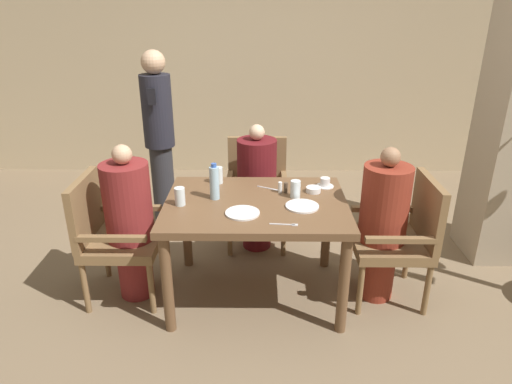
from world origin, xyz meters
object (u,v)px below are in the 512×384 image
plate_main_left (242,213)px  glass_tall_near (218,175)px  diner_in_left_chair (130,222)px  glass_tall_far (295,189)px  teacup_with_saucer (325,183)px  chair_far_side (257,187)px  water_bottle (214,182)px  bowl_small (313,190)px  chair_left_side (111,232)px  glass_tall_mid (180,196)px  plate_main_right (302,206)px  diner_in_far_chair (257,187)px  standing_host (159,134)px  diner_in_right_chair (383,224)px  chair_right_side (402,234)px

plate_main_left → glass_tall_near: size_ratio=1.81×
diner_in_left_chair → glass_tall_far: diner_in_left_chair is taller
diner_in_left_chair → teacup_with_saucer: bearing=11.2°
chair_far_side → water_bottle: 0.92m
bowl_small → glass_tall_far: 0.17m
chair_far_side → glass_tall_far: (0.27, -0.77, 0.30)m
chair_left_side → chair_far_side: size_ratio=1.00×
glass_tall_mid → water_bottle: bearing=26.0°
glass_tall_near → plate_main_right: bearing=-35.7°
diner_in_far_chair → standing_host: 1.06m
diner_in_left_chair → diner_in_far_chair: size_ratio=1.05×
standing_host → glass_tall_far: (1.15, -1.13, -0.06)m
glass_tall_mid → glass_tall_far: same height
diner_in_far_chair → water_bottle: diner_in_far_chair is taller
teacup_with_saucer → bowl_small: 0.14m
standing_host → teacup_with_saucer: bearing=-34.2°
glass_tall_near → glass_tall_mid: size_ratio=1.00×
standing_host → glass_tall_mid: size_ratio=13.23×
chair_left_side → diner_in_right_chair: (1.86, 0.00, 0.08)m
standing_host → glass_tall_near: standing_host is taller
teacup_with_saucer → diner_in_far_chair: bearing=138.4°
standing_host → chair_left_side: bearing=-95.3°
chair_far_side → teacup_with_saucer: (0.49, -0.58, 0.27)m
chair_right_side → glass_tall_far: bearing=174.2°
diner_in_right_chair → plate_main_right: 0.59m
standing_host → water_bottle: (0.61, -1.16, -0.01)m
plate_main_left → glass_tall_near: (-0.20, 0.52, 0.05)m
diner_in_left_chair → diner_in_far_chair: bearing=39.4°
glass_tall_mid → glass_tall_far: (0.76, 0.13, 0.00)m
chair_left_side → water_bottle: bearing=3.8°
diner_in_right_chair → chair_right_side: bearing=0.0°
glass_tall_far → glass_tall_near: bearing=154.5°
chair_right_side → water_bottle: 1.32m
water_bottle → glass_tall_far: bearing=2.8°
plate_main_right → glass_tall_mid: size_ratio=1.81×
chair_left_side → water_bottle: (0.72, 0.05, 0.35)m
diner_in_far_chair → plate_main_right: diner_in_far_chair is taller
diner_in_left_chair → diner_in_right_chair: size_ratio=1.01×
chair_right_side → plate_main_left: size_ratio=4.10×
diner_in_left_chair → glass_tall_far: 1.15m
water_bottle → chair_far_side: bearing=70.8°
chair_far_side → water_bottle: size_ratio=3.55×
chair_left_side → glass_tall_mid: size_ratio=7.42×
standing_host → plate_main_right: (1.19, -1.29, -0.12)m
chair_right_side → glass_tall_near: chair_right_side is taller
chair_far_side → plate_main_left: (-0.08, -1.03, 0.24)m
water_bottle → plate_main_left: bearing=-50.6°
chair_left_side → glass_tall_mid: bearing=-6.6°
diner_in_far_chair → glass_tall_far: bearing=-67.2°
chair_left_side → water_bottle: 0.80m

